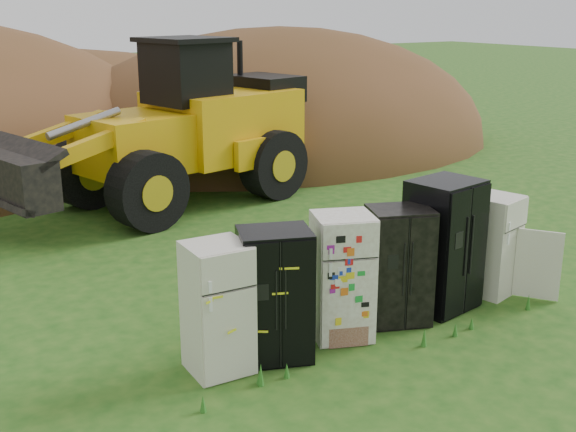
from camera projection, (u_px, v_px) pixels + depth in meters
name	position (u px, v px, depth m)	size (l,w,h in m)	color
ground	(373.00, 326.00, 10.25)	(120.00, 120.00, 0.00)	#1C4C14
fridge_leftmost	(218.00, 308.00, 8.82)	(0.73, 0.70, 1.66)	silver
fridge_black_side	(275.00, 295.00, 9.14)	(0.90, 0.71, 1.72)	black
fridge_sticker	(342.00, 277.00, 9.73)	(0.77, 0.71, 1.74)	white
fridge_dark_mid	(398.00, 265.00, 10.21)	(0.86, 0.70, 1.68)	black
fridge_black_right	(443.00, 245.00, 10.65)	(0.98, 0.82, 1.96)	black
fridge_open_door	(493.00, 245.00, 11.25)	(0.72, 0.66, 1.58)	silver
wheel_loader	(153.00, 126.00, 15.67)	(7.66, 3.11, 3.71)	#CC930D
dirt_mound_right	(279.00, 145.00, 23.37)	(14.87, 10.91, 7.50)	#4F3419
dirt_mound_back	(38.00, 134.00, 25.39)	(18.14, 12.09, 5.88)	#4F3419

